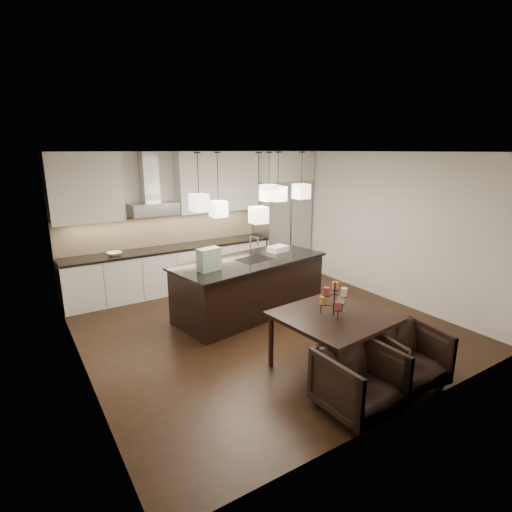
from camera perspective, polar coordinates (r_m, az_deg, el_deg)
floor at (r=6.75m, az=0.92°, el=-9.93°), size 5.50×5.50×0.02m
ceiling at (r=6.13m, az=1.03°, el=14.75°), size 5.50×5.50×0.02m
wall_back at (r=8.69m, az=-9.10°, el=5.28°), size 5.50×0.02×2.80m
wall_front at (r=4.35m, az=21.42°, el=-5.32°), size 5.50×0.02×2.80m
wall_left at (r=5.35m, az=-24.59°, el=-1.96°), size 0.02×5.50×2.80m
wall_right at (r=8.11m, az=17.55°, el=4.09°), size 0.02×5.50×2.80m
refrigerator at (r=9.45m, az=3.71°, el=4.20°), size 1.20×0.72×2.15m
fridge_panel at (r=9.29m, az=3.85°, el=12.72°), size 1.26×0.72×0.65m
lower_cabinets at (r=8.38m, az=-11.85°, el=-1.96°), size 4.21×0.62×0.88m
countertop at (r=8.26m, az=-12.02°, el=1.10°), size 4.21×0.66×0.04m
backsplash at (r=8.47m, az=-12.86°, el=3.71°), size 4.21×0.02×0.63m
upper_cab_left at (r=7.82m, az=-23.20°, el=8.95°), size 1.25×0.35×1.25m
upper_cab_right at (r=8.66m, az=-5.40°, el=10.54°), size 1.85×0.35×1.25m
hood_canopy at (r=8.06m, az=-14.47°, el=6.55°), size 0.90×0.52×0.24m
hood_chimney at (r=8.10m, az=-15.00°, el=10.84°), size 0.30×0.28×0.96m
fruit_bowl at (r=7.90m, az=-19.57°, el=0.30°), size 0.30×0.30×0.06m
island_body at (r=7.09m, az=-0.86°, el=-4.53°), size 2.80×1.49×0.94m
island_top at (r=6.94m, az=-0.88°, el=-0.72°), size 2.89×1.59×0.04m
faucet at (r=7.03m, az=-0.80°, el=1.36°), size 0.15×0.27×0.40m
tote_bag at (r=6.33m, az=-6.72°, el=-0.47°), size 0.39×0.25×0.36m
food_container at (r=7.51m, az=3.21°, el=1.05°), size 0.40×0.31×0.11m
dining_table at (r=5.43m, az=10.79°, el=-12.06°), size 1.41×1.41×0.78m
candelabra at (r=5.19m, az=11.12°, el=-5.99°), size 0.41×0.41×0.45m
candle_a at (r=5.31m, az=12.14°, el=-6.06°), size 0.09×0.09×0.10m
candle_b at (r=5.23m, az=9.54°, el=-6.25°), size 0.09×0.09×0.10m
candle_c at (r=5.08m, az=11.61°, el=-7.01°), size 0.09×0.09×0.10m
candle_d at (r=5.28m, az=11.25°, el=-4.19°), size 0.09×0.09×0.10m
candle_e at (r=5.06m, az=10.00°, el=-4.99°), size 0.09×0.09×0.10m
candle_f at (r=5.08m, az=12.48°, el=-5.05°), size 0.09×0.09×0.10m
armchair_left at (r=4.73m, az=14.52°, el=-16.92°), size 0.81×0.83×0.74m
armchair_right at (r=5.43m, az=20.81°, el=-13.17°), size 0.89×0.91×0.72m
pendant_a at (r=6.14m, az=-8.15°, el=7.55°), size 0.24×0.24×0.26m
pendant_b at (r=6.68m, az=-5.39°, el=6.70°), size 0.24×0.24×0.26m
pendant_c at (r=6.57m, az=1.85°, el=9.02°), size 0.24×0.24×0.26m
pendant_d at (r=7.12m, az=3.14°, el=8.87°), size 0.24×0.24×0.26m
pendant_e at (r=7.22m, az=6.49°, el=9.16°), size 0.24×0.24×0.26m
pendant_f at (r=6.36m, az=0.36°, el=5.87°), size 0.24×0.24×0.26m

